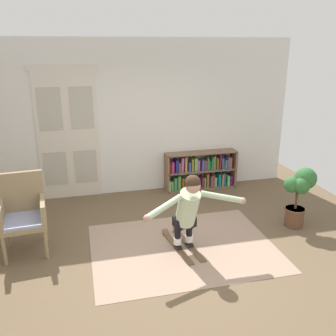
{
  "coord_description": "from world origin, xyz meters",
  "views": [
    {
      "loc": [
        -1.12,
        -4.26,
        2.77
      ],
      "look_at": [
        0.1,
        0.73,
        1.05
      ],
      "focal_mm": 39.51,
      "sensor_mm": 36.0,
      "label": 1
    }
  ],
  "objects_px": {
    "person_skier": "(188,207)",
    "wicker_chair": "(23,212)",
    "skis_pair": "(182,245)",
    "potted_plant": "(299,191)",
    "bookshelf": "(200,172)"
  },
  "relations": [
    {
      "from": "potted_plant",
      "to": "skis_pair",
      "type": "xyz_separation_m",
      "value": [
        -1.95,
        -0.19,
        -0.57
      ]
    },
    {
      "from": "bookshelf",
      "to": "skis_pair",
      "type": "relative_size",
      "value": 1.46
    },
    {
      "from": "bookshelf",
      "to": "potted_plant",
      "type": "height_order",
      "value": "potted_plant"
    },
    {
      "from": "bookshelf",
      "to": "person_skier",
      "type": "relative_size",
      "value": 1.0
    },
    {
      "from": "bookshelf",
      "to": "skis_pair",
      "type": "bearing_deg",
      "value": -114.43
    },
    {
      "from": "skis_pair",
      "to": "person_skier",
      "type": "relative_size",
      "value": 0.68
    },
    {
      "from": "wicker_chair",
      "to": "person_skier",
      "type": "bearing_deg",
      "value": -15.94
    },
    {
      "from": "wicker_chair",
      "to": "skis_pair",
      "type": "height_order",
      "value": "wicker_chair"
    },
    {
      "from": "skis_pair",
      "to": "potted_plant",
      "type": "bearing_deg",
      "value": 5.59
    },
    {
      "from": "bookshelf",
      "to": "wicker_chair",
      "type": "relative_size",
      "value": 1.32
    },
    {
      "from": "person_skier",
      "to": "bookshelf",
      "type": "bearing_deg",
      "value": 67.83
    },
    {
      "from": "wicker_chair",
      "to": "person_skier",
      "type": "xyz_separation_m",
      "value": [
        2.19,
        -0.63,
        0.11
      ]
    },
    {
      "from": "skis_pair",
      "to": "person_skier",
      "type": "height_order",
      "value": "person_skier"
    },
    {
      "from": "person_skier",
      "to": "wicker_chair",
      "type": "bearing_deg",
      "value": 164.06
    },
    {
      "from": "potted_plant",
      "to": "skis_pair",
      "type": "relative_size",
      "value": 0.98
    }
  ]
}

